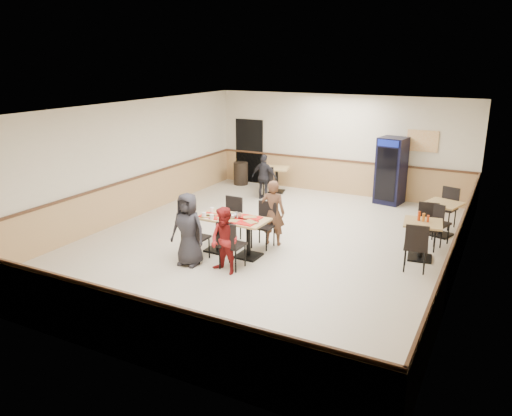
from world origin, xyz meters
The scene contains 20 objects.
ground centered at (0.00, 0.00, 0.00)m, with size 10.00×10.00×0.00m, color beige.
room_shell centered at (1.78, 2.55, 0.58)m, with size 10.00×10.00×10.00m.
main_table centered at (-0.38, -0.87, 0.54)m, with size 1.53×0.79×0.81m.
main_chairs centered at (-0.44, -0.87, 0.51)m, with size 1.38×1.80×1.02m.
diner_woman_left centered at (-0.89, -1.77, 0.75)m, with size 0.73×0.48×1.50m, color black.
diner_woman_right centered at (-0.03, -1.79, 0.66)m, with size 0.64×0.50×1.32m, color maroon.
diner_man_opposite centered at (0.12, 0.04, 0.74)m, with size 0.54×0.35×1.48m, color brown.
lone_diner centered at (-1.72, 3.32, 0.67)m, with size 0.78×0.33×1.34m, color black.
tabletop_clutter centered at (-0.41, -0.94, 0.83)m, with size 1.33×0.66×0.12m.
side_table_near centered at (3.23, 0.67, 0.54)m, with size 0.85×0.85×0.81m.
side_table_near_chair_south centered at (3.23, 0.03, 0.51)m, with size 0.47×0.47×1.02m, color black, non-canonical shape.
side_table_near_chair_north centered at (3.23, 1.32, 0.51)m, with size 0.47×0.47×1.02m, color black, non-canonical shape.
side_table_far centered at (3.40, 2.38, 0.53)m, with size 0.93×0.93×0.80m.
side_table_far_chair_south centered at (3.40, 1.74, 0.51)m, with size 0.47×0.47×1.01m, color black, non-canonical shape.
side_table_far_chair_north centered at (3.40, 3.02, 0.51)m, with size 0.47×0.47×1.01m, color black, non-canonical shape.
condiment_caddy centered at (3.19, 0.72, 0.90)m, with size 0.23×0.06×0.20m.
back_table centered at (-1.72, 4.20, 0.52)m, with size 0.88×0.88×0.78m.
back_table_chair_lone centered at (-1.72, 3.58, 0.49)m, with size 0.46×0.46×0.99m, color black, non-canonical shape.
pepsi_cooler centered at (1.68, 4.59, 0.95)m, with size 0.82×0.83×1.90m.
trash_bin centered at (-3.19, 4.55, 0.37)m, with size 0.47×0.47×0.74m, color black.
Camera 1 is at (4.62, -9.50, 4.03)m, focal length 35.00 mm.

